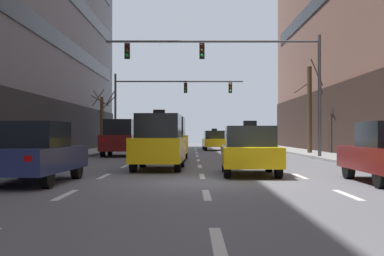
# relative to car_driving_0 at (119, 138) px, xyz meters

# --- Properties ---
(ground_plane) EXTENTS (120.00, 120.00, 0.00)m
(ground_plane) POSITION_rel_car_driving_0_xyz_m (4.65, -16.98, -1.09)
(ground_plane) COLOR slate
(lane_stripe_l1_s3) EXTENTS (0.16, 2.00, 0.01)m
(lane_stripe_l1_s3) POSITION_rel_car_driving_0_xyz_m (1.56, -19.98, -1.09)
(lane_stripe_l1_s3) COLOR silver
(lane_stripe_l1_s3) RESTS_ON ground
(lane_stripe_l1_s4) EXTENTS (0.16, 2.00, 0.01)m
(lane_stripe_l1_s4) POSITION_rel_car_driving_0_xyz_m (1.56, -14.98, -1.09)
(lane_stripe_l1_s4) COLOR silver
(lane_stripe_l1_s4) RESTS_ON ground
(lane_stripe_l1_s5) EXTENTS (0.16, 2.00, 0.01)m
(lane_stripe_l1_s5) POSITION_rel_car_driving_0_xyz_m (1.56, -9.98, -1.09)
(lane_stripe_l1_s5) COLOR silver
(lane_stripe_l1_s5) RESTS_ON ground
(lane_stripe_l1_s6) EXTENTS (0.16, 2.00, 0.01)m
(lane_stripe_l1_s6) POSITION_rel_car_driving_0_xyz_m (1.56, -4.98, -1.09)
(lane_stripe_l1_s6) COLOR silver
(lane_stripe_l1_s6) RESTS_ON ground
(lane_stripe_l1_s7) EXTENTS (0.16, 2.00, 0.01)m
(lane_stripe_l1_s7) POSITION_rel_car_driving_0_xyz_m (1.56, 0.02, -1.09)
(lane_stripe_l1_s7) COLOR silver
(lane_stripe_l1_s7) RESTS_ON ground
(lane_stripe_l1_s8) EXTENTS (0.16, 2.00, 0.01)m
(lane_stripe_l1_s8) POSITION_rel_car_driving_0_xyz_m (1.56, 5.02, -1.09)
(lane_stripe_l1_s8) COLOR silver
(lane_stripe_l1_s8) RESTS_ON ground
(lane_stripe_l1_s9) EXTENTS (0.16, 2.00, 0.01)m
(lane_stripe_l1_s9) POSITION_rel_car_driving_0_xyz_m (1.56, 10.02, -1.09)
(lane_stripe_l1_s9) COLOR silver
(lane_stripe_l1_s9) RESTS_ON ground
(lane_stripe_l1_s10) EXTENTS (0.16, 2.00, 0.01)m
(lane_stripe_l1_s10) POSITION_rel_car_driving_0_xyz_m (1.56, 15.02, -1.09)
(lane_stripe_l1_s10) COLOR silver
(lane_stripe_l1_s10) RESTS_ON ground
(lane_stripe_l2_s2) EXTENTS (0.16, 2.00, 0.01)m
(lane_stripe_l2_s2) POSITION_rel_car_driving_0_xyz_m (4.65, -24.98, -1.09)
(lane_stripe_l2_s2) COLOR silver
(lane_stripe_l2_s2) RESTS_ON ground
(lane_stripe_l2_s3) EXTENTS (0.16, 2.00, 0.01)m
(lane_stripe_l2_s3) POSITION_rel_car_driving_0_xyz_m (4.65, -19.98, -1.09)
(lane_stripe_l2_s3) COLOR silver
(lane_stripe_l2_s3) RESTS_ON ground
(lane_stripe_l2_s4) EXTENTS (0.16, 2.00, 0.01)m
(lane_stripe_l2_s4) POSITION_rel_car_driving_0_xyz_m (4.65, -14.98, -1.09)
(lane_stripe_l2_s4) COLOR silver
(lane_stripe_l2_s4) RESTS_ON ground
(lane_stripe_l2_s5) EXTENTS (0.16, 2.00, 0.01)m
(lane_stripe_l2_s5) POSITION_rel_car_driving_0_xyz_m (4.65, -9.98, -1.09)
(lane_stripe_l2_s5) COLOR silver
(lane_stripe_l2_s5) RESTS_ON ground
(lane_stripe_l2_s6) EXTENTS (0.16, 2.00, 0.01)m
(lane_stripe_l2_s6) POSITION_rel_car_driving_0_xyz_m (4.65, -4.98, -1.09)
(lane_stripe_l2_s6) COLOR silver
(lane_stripe_l2_s6) RESTS_ON ground
(lane_stripe_l2_s7) EXTENTS (0.16, 2.00, 0.01)m
(lane_stripe_l2_s7) POSITION_rel_car_driving_0_xyz_m (4.65, 0.02, -1.09)
(lane_stripe_l2_s7) COLOR silver
(lane_stripe_l2_s7) RESTS_ON ground
(lane_stripe_l2_s8) EXTENTS (0.16, 2.00, 0.01)m
(lane_stripe_l2_s8) POSITION_rel_car_driving_0_xyz_m (4.65, 5.02, -1.09)
(lane_stripe_l2_s8) COLOR silver
(lane_stripe_l2_s8) RESTS_ON ground
(lane_stripe_l2_s9) EXTENTS (0.16, 2.00, 0.01)m
(lane_stripe_l2_s9) POSITION_rel_car_driving_0_xyz_m (4.65, 10.02, -1.09)
(lane_stripe_l2_s9) COLOR silver
(lane_stripe_l2_s9) RESTS_ON ground
(lane_stripe_l2_s10) EXTENTS (0.16, 2.00, 0.01)m
(lane_stripe_l2_s10) POSITION_rel_car_driving_0_xyz_m (4.65, 15.02, -1.09)
(lane_stripe_l2_s10) COLOR silver
(lane_stripe_l2_s10) RESTS_ON ground
(lane_stripe_l3_s3) EXTENTS (0.16, 2.00, 0.01)m
(lane_stripe_l3_s3) POSITION_rel_car_driving_0_xyz_m (7.74, -19.98, -1.09)
(lane_stripe_l3_s3) COLOR silver
(lane_stripe_l3_s3) RESTS_ON ground
(lane_stripe_l3_s4) EXTENTS (0.16, 2.00, 0.01)m
(lane_stripe_l3_s4) POSITION_rel_car_driving_0_xyz_m (7.74, -14.98, -1.09)
(lane_stripe_l3_s4) COLOR silver
(lane_stripe_l3_s4) RESTS_ON ground
(lane_stripe_l3_s5) EXTENTS (0.16, 2.00, 0.01)m
(lane_stripe_l3_s5) POSITION_rel_car_driving_0_xyz_m (7.74, -9.98, -1.09)
(lane_stripe_l3_s5) COLOR silver
(lane_stripe_l3_s5) RESTS_ON ground
(lane_stripe_l3_s6) EXTENTS (0.16, 2.00, 0.01)m
(lane_stripe_l3_s6) POSITION_rel_car_driving_0_xyz_m (7.74, -4.98, -1.09)
(lane_stripe_l3_s6) COLOR silver
(lane_stripe_l3_s6) RESTS_ON ground
(lane_stripe_l3_s7) EXTENTS (0.16, 2.00, 0.01)m
(lane_stripe_l3_s7) POSITION_rel_car_driving_0_xyz_m (7.74, 0.02, -1.09)
(lane_stripe_l3_s7) COLOR silver
(lane_stripe_l3_s7) RESTS_ON ground
(lane_stripe_l3_s8) EXTENTS (0.16, 2.00, 0.01)m
(lane_stripe_l3_s8) POSITION_rel_car_driving_0_xyz_m (7.74, 5.02, -1.09)
(lane_stripe_l3_s8) COLOR silver
(lane_stripe_l3_s8) RESTS_ON ground
(lane_stripe_l3_s9) EXTENTS (0.16, 2.00, 0.01)m
(lane_stripe_l3_s9) POSITION_rel_car_driving_0_xyz_m (7.74, 10.02, -1.09)
(lane_stripe_l3_s9) COLOR silver
(lane_stripe_l3_s9) RESTS_ON ground
(lane_stripe_l3_s10) EXTENTS (0.16, 2.00, 0.01)m
(lane_stripe_l3_s10) POSITION_rel_car_driving_0_xyz_m (7.74, 15.02, -1.09)
(lane_stripe_l3_s10) COLOR silver
(lane_stripe_l3_s10) RESTS_ON ground
(car_driving_0) EXTENTS (1.92, 4.55, 2.20)m
(car_driving_0) POSITION_rel_car_driving_0_xyz_m (0.00, 0.00, 0.00)
(car_driving_0) COLOR black
(car_driving_0) RESTS_ON ground
(taxi_driving_1) EXTENTS (1.92, 4.33, 2.24)m
(taxi_driving_1) POSITION_rel_car_driving_0_xyz_m (3.10, -11.92, -0.06)
(taxi_driving_1) COLOR black
(taxi_driving_1) RESTS_ON ground
(taxi_driving_2) EXTENTS (1.93, 4.30, 1.76)m
(taxi_driving_2) POSITION_rel_car_driving_0_xyz_m (6.21, -14.41, -0.31)
(taxi_driving_2) COLOR black
(taxi_driving_2) RESTS_ON ground
(taxi_driving_3) EXTENTS (1.91, 4.30, 1.77)m
(taxi_driving_3) POSITION_rel_car_driving_0_xyz_m (6.13, 11.00, -0.31)
(taxi_driving_3) COLOR black
(taxi_driving_3) RESTS_ON ground
(car_driving_4) EXTENTS (2.07, 4.53, 1.67)m
(car_driving_4) POSITION_rel_car_driving_0_xyz_m (0.03, -17.29, -0.27)
(car_driving_4) COLOR black
(car_driving_4) RESTS_ON ground
(taxi_driving_5) EXTENTS (2.00, 4.56, 2.37)m
(taxi_driving_5) POSITION_rel_car_driving_0_xyz_m (3.11, -4.81, -0.01)
(taxi_driving_5) COLOR black
(taxi_driving_5) RESTS_ON ground
(traffic_signal_0) EXTENTS (11.64, 0.35, 6.56)m
(traffic_signal_0) POSITION_rel_car_driving_0_xyz_m (7.09, -3.30, 3.91)
(traffic_signal_0) COLOR #4C4C51
(traffic_signal_0) RESTS_ON sidewalk_right
(traffic_signal_1) EXTENTS (10.52, 0.35, 6.11)m
(traffic_signal_1) POSITION_rel_car_driving_0_xyz_m (1.86, 11.05, 3.39)
(traffic_signal_1) COLOR #4C4C51
(traffic_signal_1) RESTS_ON sidewalk_left
(street_tree_1) EXTENTS (1.83, 1.81, 4.64)m
(street_tree_1) POSITION_rel_car_driving_0_xyz_m (-2.52, 8.19, 1.29)
(street_tree_1) COLOR #4C3823
(street_tree_1) RESTS_ON sidewalk_left
(street_tree_3) EXTENTS (1.88, 1.88, 5.89)m
(street_tree_3) POSITION_rel_car_driving_0_xyz_m (11.84, 1.75, 1.89)
(street_tree_3) COLOR #4C3823
(street_tree_3) RESTS_ON sidewalk_right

